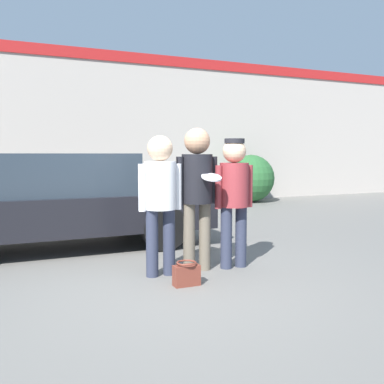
{
  "coord_description": "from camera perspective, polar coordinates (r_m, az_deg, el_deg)",
  "views": [
    {
      "loc": [
        -1.84,
        -4.73,
        1.5
      ],
      "look_at": [
        0.38,
        0.35,
        1.0
      ],
      "focal_mm": 40.0,
      "sensor_mm": 36.0,
      "label": 1
    }
  ],
  "objects": [
    {
      "name": "person_left",
      "position": [
        5.2,
        -4.25,
        -0.01
      ],
      "size": [
        0.55,
        0.38,
        1.72
      ],
      "color": "#2D3347",
      "rests_on": "ground"
    },
    {
      "name": "person_middle_with_frisbee",
      "position": [
        5.41,
        0.69,
        1.03
      ],
      "size": [
        0.56,
        0.59,
        1.82
      ],
      "color": "#665B4C",
      "rests_on": "ground"
    },
    {
      "name": "shrub",
      "position": [
        13.4,
        7.83,
        1.81
      ],
      "size": [
        1.47,
        1.47,
        1.47
      ],
      "color": "#285B2D",
      "rests_on": "ground"
    },
    {
      "name": "handbag",
      "position": [
        4.95,
        -0.74,
        -10.9
      ],
      "size": [
        0.3,
        0.23,
        0.28
      ],
      "color": "brown",
      "rests_on": "ground"
    },
    {
      "name": "person_right",
      "position": [
        5.59,
        5.63,
        0.25
      ],
      "size": [
        0.55,
        0.38,
        1.69
      ],
      "color": "#2D3347",
      "rests_on": "ground"
    },
    {
      "name": "parked_car_near",
      "position": [
        7.1,
        -17.38,
        -1.08
      ],
      "size": [
        4.66,
        1.9,
        1.5
      ],
      "color": "black",
      "rests_on": "ground"
    },
    {
      "name": "ground_plane",
      "position": [
        5.29,
        -2.26,
        -11.33
      ],
      "size": [
        56.0,
        56.0,
        0.0
      ],
      "primitive_type": "plane",
      "color": "#66635E"
    },
    {
      "name": "storefront_building",
      "position": [
        12.51,
        -15.19,
        8.33
      ],
      "size": [
        24.0,
        0.22,
        4.41
      ],
      "color": "#B2A89E",
      "rests_on": "ground"
    }
  ]
}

